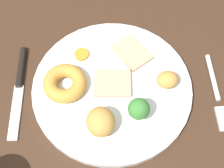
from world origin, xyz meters
TOP-DOWN VIEW (x-y plane):
  - dining_table at (0.00, 0.00)cm, footprint 120.00×84.00cm
  - dinner_plate at (0.69, 1.97)cm, footprint 28.71×28.71cm
  - meat_slice_main at (0.58, 1.47)cm, footprint 6.99×5.96cm
  - meat_slice_under at (-3.62, -4.77)cm, footprint 7.83×8.40cm
  - yorkshire_pudding at (8.96, 1.29)cm, footprint 7.72×7.72cm
  - roast_potato_left at (3.16, 9.40)cm, footprint 5.22×5.63cm
  - roast_potato_right at (-9.10, 2.19)cm, footprint 4.32×3.76cm
  - carrot_coin_front at (5.85, -5.22)cm, footprint 2.69×2.69cm
  - broccoli_floret at (-3.22, 7.97)cm, footprint 3.68×3.68cm
  - fork at (-18.09, 4.45)cm, footprint 2.04×15.26cm
  - knife at (17.53, -0.67)cm, footprint 2.69×18.56cm

SIDE VIEW (x-z plane):
  - dining_table at x=0.00cm, z-range 0.00..3.60cm
  - fork at x=-18.09cm, z-range 3.54..4.44cm
  - knife at x=17.53cm, z-range 3.45..4.65cm
  - dinner_plate at x=0.69cm, z-range 3.60..5.00cm
  - carrot_coin_front at x=5.85cm, z-range 5.00..5.56cm
  - meat_slice_main at x=0.58cm, z-range 5.00..5.80cm
  - meat_slice_under at x=-3.62cm, z-range 5.00..5.80cm
  - yorkshire_pudding at x=8.96cm, z-range 5.00..7.50cm
  - roast_potato_right at x=-9.10cm, z-range 5.00..7.98cm
  - roast_potato_left at x=3.16cm, z-range 5.00..9.23cm
  - broccoli_floret at x=-3.22cm, z-range 5.34..10.10cm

